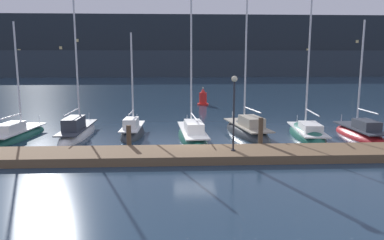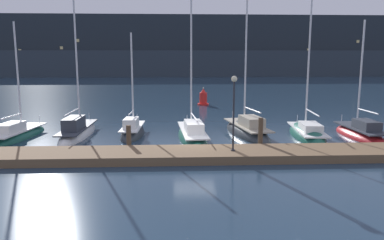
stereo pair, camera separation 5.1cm
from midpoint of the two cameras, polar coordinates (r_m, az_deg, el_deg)
The scene contains 14 objects.
ground_plane at distance 22.50m, azimuth 0.47°, elevation -4.39°, with size 400.00×400.00×0.00m, color #1E3347.
dock at distance 20.35m, azimuth 0.82°, elevation -5.26°, with size 32.94×2.80×0.45m, color brown.
mooring_pile_1 at distance 21.93m, azimuth -9.55°, elevation -2.80°, with size 0.28×0.28×1.56m, color #4C3D2D.
mooring_pile_2 at distance 22.33m, azimuth 10.46°, elevation -2.12°, with size 0.28×0.28×1.94m, color #4C3D2D.
sailboat_berth_1 at distance 27.99m, azimuth -24.98°, elevation -2.26°, with size 2.61×6.77×8.36m.
sailboat_berth_2 at distance 27.36m, azimuth -16.98°, elevation -1.96°, with size 1.80×7.50×10.28m.
sailboat_berth_3 at distance 26.60m, azimuth -8.98°, elevation -2.04°, with size 1.71×5.25×7.82m.
sailboat_berth_4 at distance 25.26m, azimuth 0.11°, elevation -2.53°, with size 2.26×7.57×10.82m.
sailboat_berth_5 at distance 26.81m, azimuth 8.45°, elevation -1.93°, with size 3.06×7.26×11.34m.
sailboat_berth_6 at distance 27.06m, azimuth 17.17°, elevation -2.24°, with size 2.63×6.90×10.10m.
sailboat_berth_7 at distance 28.13m, azimuth 24.32°, elevation -2.13°, with size 1.94×6.18×8.52m.
channel_buoy at distance 42.81m, azimuth 1.76°, elevation 3.34°, with size 1.30×1.30×2.01m.
dock_lamppost at distance 19.85m, azimuth 6.47°, elevation 2.87°, with size 0.32×0.32×4.02m.
hillside_backdrop at distance 114.78m, azimuth -3.08°, elevation 10.86°, with size 240.00×23.00×17.20m.
Camera 2 is at (-1.22, -21.80, 5.46)m, focal length 35.00 mm.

